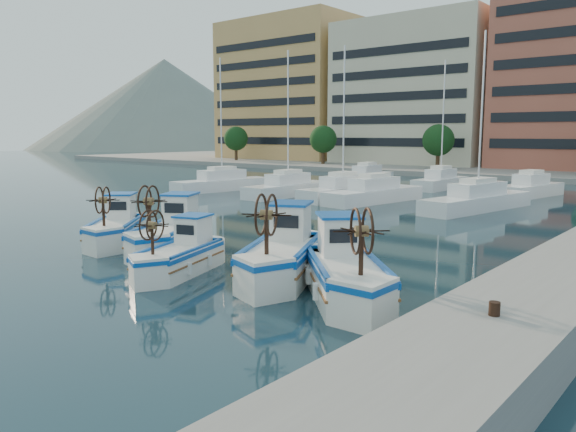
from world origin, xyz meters
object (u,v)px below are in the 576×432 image
object	(u,v)px
fishing_boat_b	(171,233)
fishing_boat_d	(283,253)
fishing_boat_e	(345,271)
fishing_boat_a	(116,227)
fishing_boat_c	(181,254)

from	to	relation	value
fishing_boat_b	fishing_boat_d	distance (m)	6.47
fishing_boat_e	fishing_boat_b	bearing A→B (deg)	130.00
fishing_boat_e	fishing_boat_a	bearing A→B (deg)	133.23
fishing_boat_b	fishing_boat_c	size ratio (longest dim) A/B	1.20
fishing_boat_b	fishing_boat_c	distance (m)	3.76
fishing_boat_a	fishing_boat_d	xyz separation A→B (m)	(9.88, 0.19, 0.10)
fishing_boat_b	fishing_boat_c	bearing A→B (deg)	-62.59
fishing_boat_b	fishing_boat_d	bearing A→B (deg)	-31.13
fishing_boat_a	fishing_boat_e	bearing A→B (deg)	-44.13
fishing_boat_b	fishing_boat_e	world-z (taller)	fishing_boat_e
fishing_boat_a	fishing_boat_b	xyz separation A→B (m)	(3.42, 0.42, 0.07)
fishing_boat_a	fishing_boat_b	distance (m)	3.45
fishing_boat_d	fishing_boat_e	distance (m)	3.13
fishing_boat_a	fishing_boat_e	distance (m)	12.96
fishing_boat_c	fishing_boat_e	distance (m)	6.50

